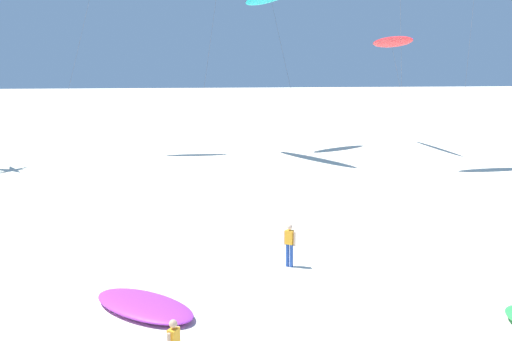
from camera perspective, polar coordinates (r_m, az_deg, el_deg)
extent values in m
cylinder|color=#4C4C51|center=(41.55, 13.00, 9.55)|extent=(1.73, 7.87, 14.94)
cylinder|color=#4C4C51|center=(53.44, 18.74, 10.75)|extent=(3.61, 6.48, 17.39)
ellipsoid|color=red|center=(55.15, 12.15, 11.29)|extent=(1.58, 8.88, 1.34)
ellipsoid|color=purple|center=(55.15, 12.15, 11.34)|extent=(1.03, 9.03, 0.73)
cylinder|color=#4C4C51|center=(54.19, 13.06, 6.50)|extent=(1.35, 2.70, 8.83)
cylinder|color=#4C4C51|center=(51.94, 2.87, 8.66)|extent=(2.31, 4.63, 12.58)
cylinder|color=#4C4C51|center=(46.81, -4.36, 10.08)|extent=(2.43, 4.42, 15.26)
cylinder|color=#4C4C51|center=(49.66, -15.92, 10.00)|extent=(3.37, 6.22, 15.72)
ellipsoid|color=purple|center=(20.63, -10.08, -11.94)|extent=(4.14, 4.10, 0.34)
ellipsoid|color=white|center=(20.62, -10.08, -11.89)|extent=(2.38, 2.38, 0.21)
cube|color=orange|center=(16.14, -7.46, -14.89)|extent=(0.33, 0.36, 0.54)
cylinder|color=tan|center=(16.32, -7.04, -14.74)|extent=(0.09, 0.09, 0.56)
sphere|color=tan|center=(15.98, -7.50, -13.57)|extent=(0.21, 0.21, 0.21)
cylinder|color=#284CA3|center=(24.15, 3.22, -7.70)|extent=(0.14, 0.14, 0.89)
cylinder|color=#284CA3|center=(24.22, 2.86, -7.64)|extent=(0.14, 0.14, 0.89)
cube|color=orange|center=(23.97, 3.06, -6.04)|extent=(0.36, 0.34, 0.55)
cylinder|color=beige|center=(23.90, 3.51, -6.20)|extent=(0.09, 0.09, 0.56)
cylinder|color=beige|center=(24.07, 2.61, -6.06)|extent=(0.09, 0.09, 0.56)
sphere|color=beige|center=(23.86, 3.07, -5.10)|extent=(0.21, 0.21, 0.21)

